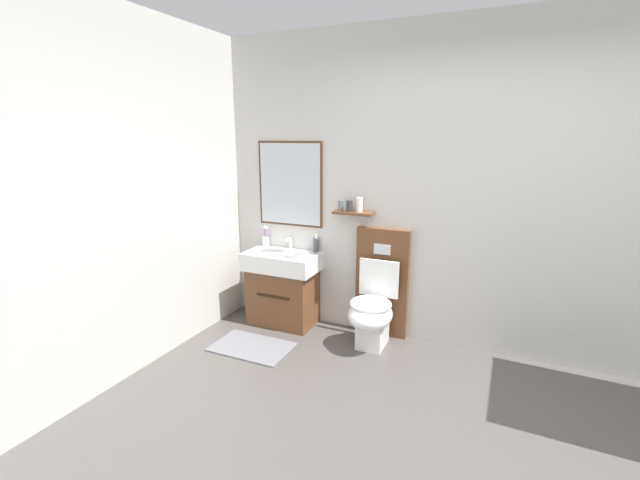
{
  "coord_description": "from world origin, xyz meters",
  "views": [
    {
      "loc": [
        0.19,
        -1.85,
        1.79
      ],
      "look_at": [
        -1.27,
        1.38,
        0.93
      ],
      "focal_mm": 24.02,
      "sensor_mm": 36.0,
      "label": 1
    }
  ],
  "objects_px": {
    "toilet": "(376,302)",
    "toothbrush_cup": "(266,241)",
    "vanity_sink_left": "(283,286)",
    "soap_dispenser": "(316,244)"
  },
  "relations": [
    {
      "from": "vanity_sink_left",
      "to": "toilet",
      "type": "relative_size",
      "value": 0.72
    },
    {
      "from": "toilet",
      "to": "toothbrush_cup",
      "type": "distance_m",
      "value": 1.28
    },
    {
      "from": "toilet",
      "to": "soap_dispenser",
      "type": "height_order",
      "value": "toilet"
    },
    {
      "from": "soap_dispenser",
      "to": "vanity_sink_left",
      "type": "bearing_deg",
      "value": -151.24
    },
    {
      "from": "toilet",
      "to": "toothbrush_cup",
      "type": "xyz_separation_m",
      "value": [
        -1.21,
        0.16,
        0.39
      ]
    },
    {
      "from": "vanity_sink_left",
      "to": "toilet",
      "type": "distance_m",
      "value": 0.94
    },
    {
      "from": "vanity_sink_left",
      "to": "soap_dispenser",
      "type": "distance_m",
      "value": 0.52
    },
    {
      "from": "toothbrush_cup",
      "to": "vanity_sink_left",
      "type": "bearing_deg",
      "value": -28.08
    },
    {
      "from": "toothbrush_cup",
      "to": "soap_dispenser",
      "type": "xyz_separation_m",
      "value": [
        0.55,
        0.01,
        0.02
      ]
    },
    {
      "from": "vanity_sink_left",
      "to": "soap_dispenser",
      "type": "bearing_deg",
      "value": 28.76
    }
  ]
}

